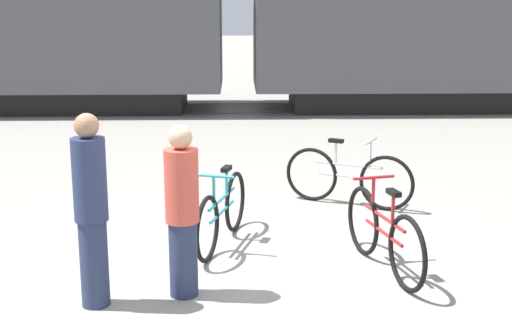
# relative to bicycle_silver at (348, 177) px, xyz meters

# --- Properties ---
(ground_plane) EXTENTS (80.00, 80.00, 0.00)m
(ground_plane) POSITION_rel_bicycle_silver_xyz_m (-1.45, -2.27, -0.39)
(ground_plane) COLOR gray
(rail_near) EXTENTS (60.32, 0.07, 0.01)m
(rail_near) POSITION_rel_bicycle_silver_xyz_m (-1.45, 7.48, -0.38)
(rail_near) COLOR #4C4238
(rail_near) RESTS_ON ground_plane
(rail_far) EXTENTS (60.32, 0.07, 0.01)m
(rail_far) POSITION_rel_bicycle_silver_xyz_m (-1.45, 8.91, -0.38)
(rail_far) COLOR #4C4238
(rail_far) RESTS_ON ground_plane
(bicycle_silver) EXTENTS (1.62, 0.88, 0.93)m
(bicycle_silver) POSITION_rel_bicycle_silver_xyz_m (0.00, 0.00, 0.00)
(bicycle_silver) COLOR black
(bicycle_silver) RESTS_ON ground_plane
(bicycle_maroon) EXTENTS (0.54, 1.75, 0.94)m
(bicycle_maroon) POSITION_rel_bicycle_silver_xyz_m (0.01, -2.31, 0.01)
(bicycle_maroon) COLOR black
(bicycle_maroon) RESTS_ON ground_plane
(bicycle_teal) EXTENTS (0.58, 1.72, 0.90)m
(bicycle_teal) POSITION_rel_bicycle_silver_xyz_m (-1.66, -1.50, -0.01)
(bicycle_teal) COLOR black
(bicycle_teal) RESTS_ON ground_plane
(person_in_navy) EXTENTS (0.30, 0.30, 1.79)m
(person_in_navy) POSITION_rel_bicycle_silver_xyz_m (-2.80, -3.06, 0.52)
(person_in_navy) COLOR #283351
(person_in_navy) RESTS_ON ground_plane
(person_in_red) EXTENTS (0.32, 0.32, 1.64)m
(person_in_red) POSITION_rel_bicycle_silver_xyz_m (-2.00, -2.86, 0.44)
(person_in_red) COLOR #283351
(person_in_red) RESTS_ON ground_plane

